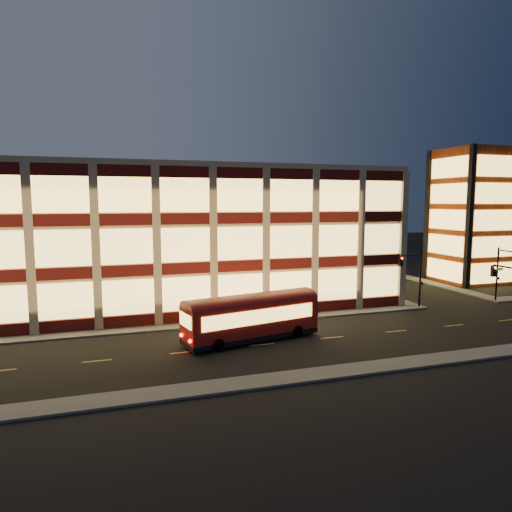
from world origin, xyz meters
name	(u,v)px	position (x,y,z in m)	size (l,w,h in m)	color
ground	(196,329)	(0.00, 0.00, 0.00)	(200.00, 200.00, 0.00)	black
sidewalk_office_south	(160,328)	(-3.00, 1.00, 0.07)	(54.00, 2.00, 0.15)	#514F4C
sidewalk_office_east	(340,281)	(23.00, 17.00, 0.07)	(2.00, 30.00, 0.15)	#514F4C
sidewalk_tower_west	(408,277)	(34.00, 17.00, 0.07)	(2.00, 30.00, 0.15)	#514F4C
sidewalk_near	(235,385)	(0.00, -13.00, 0.07)	(100.00, 2.00, 0.15)	#514F4C
office_building	(145,233)	(-2.91, 16.91, 7.25)	(50.45, 30.45, 14.50)	tan
stair_tower	(471,216)	(39.95, 11.95, 8.99)	(8.60, 8.60, 18.00)	#8C3814
traffic_signal_far	(414,270)	(22.21, 0.24, 4.11)	(3.79, 1.87, 6.00)	black
traffic_signal_right	(508,266)	(33.50, -0.62, 4.10)	(1.20, 4.37, 6.00)	black
trolley_bus	(252,314)	(3.62, -4.58, 2.07)	(11.34, 5.00, 3.73)	#9C0F08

